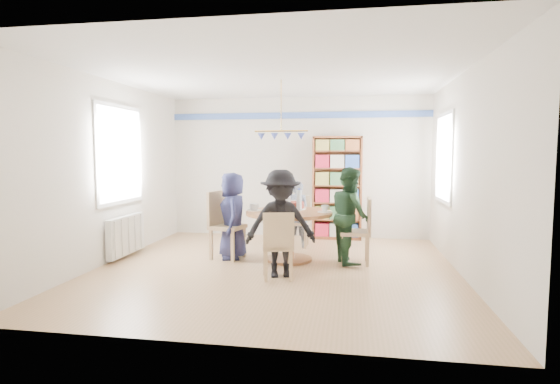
% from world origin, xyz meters
% --- Properties ---
extents(ground, '(5.00, 5.00, 0.00)m').
position_xyz_m(ground, '(0.00, 0.00, 0.00)').
color(ground, '#A87F58').
extents(room_shell, '(5.00, 5.00, 5.00)m').
position_xyz_m(room_shell, '(-0.26, 0.87, 1.65)').
color(room_shell, white).
rests_on(room_shell, ground).
extents(radiator, '(0.12, 1.00, 0.60)m').
position_xyz_m(radiator, '(-2.42, 0.30, 0.35)').
color(radiator, silver).
rests_on(radiator, ground).
extents(dining_table, '(1.30, 1.30, 0.75)m').
position_xyz_m(dining_table, '(0.12, 0.51, 0.56)').
color(dining_table, brown).
rests_on(dining_table, ground).
extents(chair_left, '(0.55, 0.55, 1.04)m').
position_xyz_m(chair_left, '(-0.91, 0.50, 0.57)').
color(chair_left, tan).
rests_on(chair_left, ground).
extents(chair_right, '(0.44, 0.44, 0.97)m').
position_xyz_m(chair_right, '(1.19, 0.49, 0.53)').
color(chair_right, tan).
rests_on(chair_right, ground).
extents(chair_far, '(0.40, 0.40, 0.88)m').
position_xyz_m(chair_far, '(0.13, 1.59, 0.48)').
color(chair_far, tan).
rests_on(chair_far, ground).
extents(chair_near, '(0.47, 0.47, 0.88)m').
position_xyz_m(chair_near, '(0.13, -0.54, 0.49)').
color(chair_near, tan).
rests_on(chair_near, ground).
extents(person_left, '(0.61, 0.75, 1.33)m').
position_xyz_m(person_left, '(-0.76, 0.50, 0.66)').
color(person_left, '#1A1C3B').
rests_on(person_left, ground).
extents(person_right, '(0.71, 0.82, 1.42)m').
position_xyz_m(person_right, '(1.03, 0.52, 0.71)').
color(person_right, '#18311C').
rests_on(person_right, ground).
extents(person_far, '(0.44, 0.31, 1.15)m').
position_xyz_m(person_far, '(0.13, 1.45, 0.58)').
color(person_far, gray).
rests_on(person_far, ground).
extents(person_near, '(1.01, 0.74, 1.41)m').
position_xyz_m(person_near, '(0.13, -0.37, 0.70)').
color(person_near, black).
rests_on(person_near, ground).
extents(bookshelf, '(0.92, 0.28, 1.94)m').
position_xyz_m(bookshelf, '(0.77, 2.34, 0.95)').
color(bookshelf, brown).
rests_on(bookshelf, ground).
extents(tableware, '(1.30, 1.30, 0.34)m').
position_xyz_m(tableware, '(0.09, 0.54, 0.82)').
color(tableware, white).
rests_on(tableware, dining_table).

